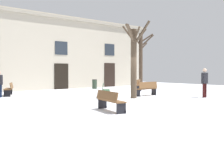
# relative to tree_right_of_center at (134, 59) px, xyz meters

# --- Properties ---
(ground_plane) EXTENTS (34.67, 34.67, 0.00)m
(ground_plane) POSITION_rel_tree_right_of_center_xyz_m (0.07, 0.28, -2.42)
(ground_plane) COLOR white
(building_facade) EXTENTS (21.67, 0.60, 6.75)m
(building_facade) POSITION_rel_tree_right_of_center_xyz_m (0.07, 10.01, 1.01)
(building_facade) COLOR #BCB29E
(building_facade) RESTS_ON ground
(tree_right_of_center) EXTENTS (1.97, 1.30, 4.66)m
(tree_right_of_center) POSITION_rel_tree_right_of_center_xyz_m (0.00, 0.00, 0.00)
(tree_right_of_center) COLOR #4C3D2D
(tree_right_of_center) RESTS_ON ground
(tree_foreground) EXTENTS (1.92, 1.33, 5.40)m
(tree_foreground) POSITION_rel_tree_right_of_center_xyz_m (7.66, 6.87, 0.53)
(tree_foreground) COLOR #423326
(tree_foreground) RESTS_ON ground
(litter_bin) EXTENTS (0.46, 0.46, 0.86)m
(litter_bin) POSITION_rel_tree_right_of_center_xyz_m (2.93, 8.24, -1.98)
(litter_bin) COLOR #2D3D2D
(litter_bin) RESTS_ON ground
(bench_facing_shops) EXTENTS (0.81, 1.84, 0.85)m
(bench_facing_shops) POSITION_rel_tree_right_of_center_xyz_m (-4.24, -2.94, -1.97)
(bench_facing_shops) COLOR brown
(bench_facing_shops) RESTS_ON ground
(bench_near_center_tree) EXTENTS (1.40, 1.60, 0.86)m
(bench_near_center_tree) POSITION_rel_tree_right_of_center_xyz_m (-0.85, 1.75, -1.98)
(bench_near_center_tree) COLOR #2D4C33
(bench_near_center_tree) RESTS_ON ground
(bench_far_corner) EXTENTS (1.70, 0.50, 0.94)m
(bench_far_corner) POSITION_rel_tree_right_of_center_xyz_m (1.73, 0.56, -1.93)
(bench_far_corner) COLOR brown
(bench_far_corner) RESTS_ON ground
(bench_by_litter_bin) EXTENTS (1.61, 1.28, 0.93)m
(bench_by_litter_bin) POSITION_rel_tree_right_of_center_xyz_m (4.91, 4.33, -1.96)
(bench_by_litter_bin) COLOR brown
(bench_by_litter_bin) RESTS_ON ground
(bench_near_lamp) EXTENTS (1.10, 1.75, 0.88)m
(bench_near_lamp) POSITION_rel_tree_right_of_center_xyz_m (-5.34, 6.51, -1.96)
(bench_near_lamp) COLOR brown
(bench_near_lamp) RESTS_ON ground
(person_by_shop_door) EXTENTS (0.40, 0.26, 1.83)m
(person_by_shop_door) POSITION_rel_tree_right_of_center_xyz_m (3.75, -2.47, -1.39)
(person_by_shop_door) COLOR #350F0F
(person_by_shop_door) RESTS_ON ground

